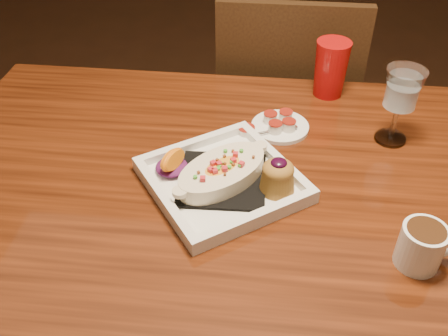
# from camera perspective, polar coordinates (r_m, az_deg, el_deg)

# --- Properties ---
(table) EXTENTS (1.50, 0.90, 0.75)m
(table) POSITION_cam_1_polar(r_m,az_deg,el_deg) (1.04, 6.78, -6.83)
(table) COLOR #692A0F
(table) RESTS_ON floor
(chair_far) EXTENTS (0.42, 0.42, 0.93)m
(chair_far) POSITION_cam_1_polar(r_m,az_deg,el_deg) (1.62, 6.80, 5.72)
(chair_far) COLOR black
(chair_far) RESTS_ON floor
(plate) EXTENTS (0.37, 0.37, 0.08)m
(plate) POSITION_cam_1_polar(r_m,az_deg,el_deg) (0.96, 0.41, -0.95)
(plate) COLOR white
(plate) RESTS_ON table
(coffee_mug) EXTENTS (0.10, 0.07, 0.08)m
(coffee_mug) POSITION_cam_1_polar(r_m,az_deg,el_deg) (0.88, 21.79, -8.15)
(coffee_mug) COLOR white
(coffee_mug) RESTS_ON table
(goblet) EXTENTS (0.08, 0.08, 0.17)m
(goblet) POSITION_cam_1_polar(r_m,az_deg,el_deg) (1.10, 19.66, 8.08)
(goblet) COLOR silver
(goblet) RESTS_ON table
(saucer) EXTENTS (0.13, 0.13, 0.09)m
(saucer) POSITION_cam_1_polar(r_m,az_deg,el_deg) (1.14, 6.36, 4.89)
(saucer) COLOR white
(saucer) RESTS_ON table
(creamer_loose) EXTENTS (0.04, 0.04, 0.03)m
(creamer_loose) POSITION_cam_1_polar(r_m,az_deg,el_deg) (1.10, 2.58, 4.11)
(creamer_loose) COLOR white
(creamer_loose) RESTS_ON table
(red_tumbler) EXTENTS (0.08, 0.08, 0.14)m
(red_tumbler) POSITION_cam_1_polar(r_m,az_deg,el_deg) (1.26, 12.09, 11.04)
(red_tumbler) COLOR #AF0C0C
(red_tumbler) RESTS_ON table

